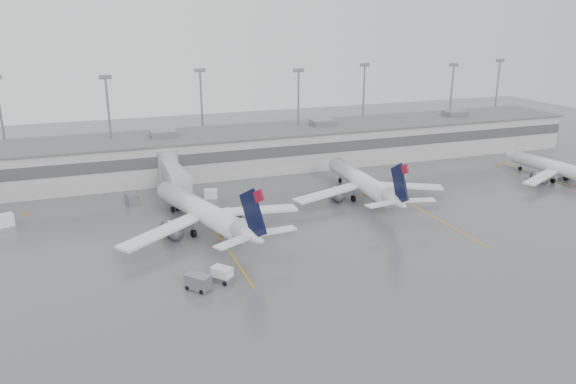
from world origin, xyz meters
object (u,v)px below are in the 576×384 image
object	(u,v)px
jet_mid_right	(364,182)
jet_mid_left	(205,212)
baggage_tug	(222,276)
jet_far_right	(559,168)

from	to	relation	value
jet_mid_right	jet_mid_left	bearing A→B (deg)	-165.57
jet_mid_right	baggage_tug	world-z (taller)	jet_mid_right
jet_mid_right	jet_far_right	bearing A→B (deg)	-1.32
jet_mid_left	baggage_tug	bearing A→B (deg)	-111.49
baggage_tug	jet_mid_right	bearing A→B (deg)	-3.98
jet_mid_right	jet_far_right	xyz separation A→B (m)	(41.63, -3.14, -0.48)
jet_mid_left	baggage_tug	xyz separation A→B (m)	(-1.58, -16.88, -2.61)
jet_far_right	jet_mid_left	bearing A→B (deg)	176.31
jet_mid_right	jet_far_right	world-z (taller)	jet_mid_right
jet_mid_left	jet_far_right	bearing A→B (deg)	-13.78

